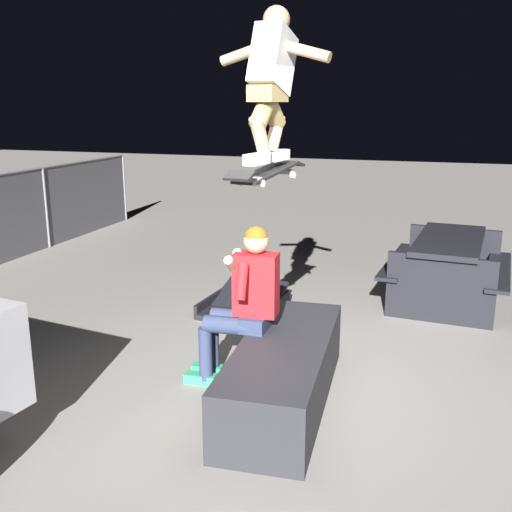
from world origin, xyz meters
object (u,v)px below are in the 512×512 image
Objects in this scene: person_sitting_on_ledge at (243,298)px; picnic_table_back at (448,259)px; skater_airborne at (271,77)px; ledge_box_main at (284,372)px; kicker_ramp at (244,306)px; skateboard at (267,172)px.

person_sitting_on_ledge is 3.13m from picnic_table_back.
picnic_table_back is at bearing -27.90° from skater_airborne.
ledge_box_main is 1.85× the size of kicker_ramp.
skateboard is 1.01× the size of kicker_ramp.
picnic_table_back reaches higher than kicker_ramp.
skater_airborne reaches higher than kicker_ramp.
person_sitting_on_ledge is 0.73× the size of picnic_table_back.
person_sitting_on_ledge is 1.28× the size of skateboard.
skater_airborne is 1.09× the size of kicker_ramp.
skater_airborne is (0.13, -0.19, 1.68)m from person_sitting_on_ledge.
ledge_box_main is at bearing -140.44° from skateboard.
skateboard is at bearing -154.87° from kicker_ramp.
kicker_ramp is at bearing 116.25° from picnic_table_back.
picnic_table_back is (2.71, -1.55, -0.24)m from person_sitting_on_ledge.
ledge_box_main is 2.10m from kicker_ramp.
skateboard is (0.27, 0.22, 1.49)m from ledge_box_main.
picnic_table_back is (1.05, -2.12, 0.44)m from kicker_ramp.
person_sitting_on_ledge reaches higher than ledge_box_main.
ledge_box_main reaches higher than kicker_ramp.
picnic_table_back is (2.64, -1.38, -1.23)m from skateboard.
skater_airborne is at bearing 152.10° from picnic_table_back.
skater_airborne is (0.32, 0.21, 2.18)m from ledge_box_main.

